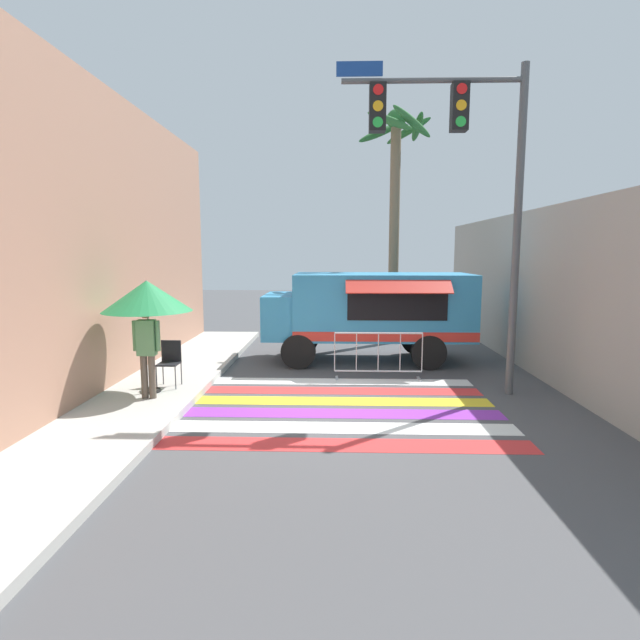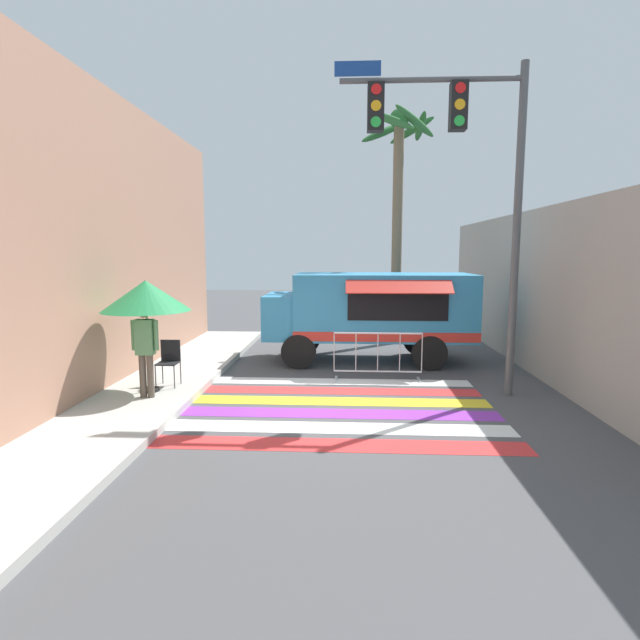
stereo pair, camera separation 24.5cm
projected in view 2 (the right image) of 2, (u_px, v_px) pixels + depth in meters
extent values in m
plane|color=#4C4C4F|center=(325.00, 404.00, 9.70)|extent=(60.00, 60.00, 0.00)
cube|color=#B7B5AD|center=(85.00, 397.00, 9.95)|extent=(4.40, 16.00, 0.14)
cube|color=tan|center=(81.00, 240.00, 9.53)|extent=(0.25, 16.00, 6.32)
cube|color=#A39E93|center=(535.00, 292.00, 12.15)|extent=(0.20, 16.00, 3.97)
cube|color=red|center=(320.00, 445.00, 7.64)|extent=(6.40, 0.56, 0.01)
cube|color=white|center=(322.00, 428.00, 8.39)|extent=(6.40, 0.56, 0.01)
cube|color=purple|center=(324.00, 413.00, 9.14)|extent=(6.40, 0.56, 0.01)
cube|color=yellow|center=(326.00, 401.00, 9.90)|extent=(6.40, 0.56, 0.01)
cube|color=red|center=(327.00, 391.00, 10.65)|extent=(6.40, 0.56, 0.01)
cube|color=white|center=(329.00, 381.00, 11.40)|extent=(6.40, 0.56, 0.01)
cube|color=#338CBF|center=(383.00, 306.00, 13.37)|extent=(4.66, 2.16, 1.71)
cube|color=#338CBF|center=(297.00, 315.00, 13.53)|extent=(1.64, 1.99, 1.15)
cube|color=#1E232D|center=(269.00, 305.00, 13.53)|extent=(0.06, 1.73, 0.44)
cube|color=black|center=(398.00, 305.00, 12.25)|extent=(2.47, 0.03, 0.77)
cube|color=red|center=(399.00, 287.00, 11.99)|extent=(2.57, 0.43, 0.31)
cube|color=red|center=(386.00, 337.00, 12.38)|extent=(4.66, 0.01, 0.24)
cylinder|color=black|center=(299.00, 351.00, 12.64)|extent=(0.88, 0.22, 0.88)
cylinder|color=black|center=(305.00, 338.00, 14.61)|extent=(0.88, 0.22, 0.88)
cylinder|color=black|center=(429.00, 353.00, 12.47)|extent=(0.88, 0.22, 0.88)
cylinder|color=black|center=(418.00, 339.00, 14.43)|extent=(0.88, 0.22, 0.88)
cylinder|color=#515456|center=(516.00, 235.00, 9.90)|extent=(0.16, 0.16, 6.55)
cylinder|color=#515456|center=(431.00, 80.00, 9.60)|extent=(3.53, 0.11, 0.11)
cube|color=black|center=(458.00, 106.00, 9.61)|extent=(0.32, 0.28, 0.90)
cylinder|color=red|center=(461.00, 88.00, 9.43)|extent=(0.20, 0.02, 0.20)
cylinder|color=#F2A519|center=(460.00, 104.00, 9.47)|extent=(0.20, 0.02, 0.20)
cylinder|color=green|center=(459.00, 121.00, 9.51)|extent=(0.20, 0.02, 0.20)
cube|color=black|center=(376.00, 108.00, 9.70)|extent=(0.32, 0.28, 0.90)
cylinder|color=red|center=(376.00, 89.00, 9.52)|extent=(0.20, 0.02, 0.20)
cylinder|color=#F2A519|center=(376.00, 106.00, 9.56)|extent=(0.20, 0.02, 0.20)
cylinder|color=green|center=(376.00, 122.00, 9.60)|extent=(0.20, 0.02, 0.20)
cube|color=navy|center=(358.00, 69.00, 9.63)|extent=(0.90, 0.02, 0.28)
cylinder|color=black|center=(150.00, 390.00, 10.09)|extent=(0.36, 0.36, 0.06)
cylinder|color=#B2B2B7|center=(148.00, 336.00, 9.94)|extent=(0.04, 0.04, 2.24)
cone|color=#268C4C|center=(146.00, 296.00, 9.84)|extent=(1.73, 1.73, 0.61)
cylinder|color=#4C4C51|center=(156.00, 377.00, 10.28)|extent=(0.02, 0.02, 0.47)
cylinder|color=#4C4C51|center=(174.00, 377.00, 10.26)|extent=(0.02, 0.02, 0.47)
cylinder|color=#4C4C51|center=(163.00, 373.00, 10.67)|extent=(0.02, 0.02, 0.47)
cylinder|color=#4C4C51|center=(181.00, 373.00, 10.65)|extent=(0.02, 0.02, 0.47)
cube|color=black|center=(168.00, 363.00, 10.43)|extent=(0.42, 0.42, 0.03)
cube|color=black|center=(171.00, 350.00, 10.59)|extent=(0.42, 0.03, 0.45)
cylinder|color=brown|center=(143.00, 376.00, 9.63)|extent=(0.13, 0.13, 0.84)
cylinder|color=brown|center=(150.00, 376.00, 9.62)|extent=(0.13, 0.13, 0.84)
cube|color=#598C59|center=(145.00, 337.00, 9.52)|extent=(0.34, 0.20, 0.68)
cylinder|color=#598C59|center=(134.00, 335.00, 9.53)|extent=(0.09, 0.09, 0.58)
cylinder|color=#598C59|center=(156.00, 335.00, 9.51)|extent=(0.09, 0.09, 0.58)
sphere|color=#9E7051|center=(144.00, 312.00, 9.46)|extent=(0.24, 0.24, 0.24)
cylinder|color=#B7BABF|center=(378.00, 333.00, 11.43)|extent=(2.02, 0.04, 0.04)
cylinder|color=#B7BABF|center=(378.00, 371.00, 11.55)|extent=(2.02, 0.04, 0.04)
cylinder|color=#B7BABF|center=(334.00, 352.00, 11.54)|extent=(0.02, 0.02, 0.89)
cylinder|color=#B7BABF|center=(356.00, 352.00, 11.51)|extent=(0.02, 0.02, 0.89)
cylinder|color=#B7BABF|center=(378.00, 352.00, 11.49)|extent=(0.02, 0.02, 0.89)
cylinder|color=#B7BABF|center=(400.00, 353.00, 11.46)|extent=(0.02, 0.02, 0.89)
cylinder|color=#B7BABF|center=(422.00, 353.00, 11.43)|extent=(0.02, 0.02, 0.89)
cube|color=#B7BABF|center=(336.00, 379.00, 11.62)|extent=(0.06, 0.44, 0.03)
cube|color=#B7BABF|center=(419.00, 380.00, 11.52)|extent=(0.06, 0.44, 0.03)
cylinder|color=#7A664C|center=(397.00, 236.00, 15.87)|extent=(0.32, 0.32, 6.89)
sphere|color=#2D6B33|center=(399.00, 119.00, 15.39)|extent=(0.60, 0.60, 0.60)
ellipsoid|color=#2D6B33|center=(421.00, 126.00, 15.42)|extent=(0.31, 1.31, 0.79)
ellipsoid|color=#2D6B33|center=(412.00, 130.00, 16.07)|extent=(1.48, 1.12, 0.82)
ellipsoid|color=#2D6B33|center=(383.00, 132.00, 16.21)|extent=(1.61, 1.04, 0.95)
ellipsoid|color=#2D6B33|center=(379.00, 126.00, 15.46)|extent=(0.25, 1.21, 0.71)
ellipsoid|color=#2D6B33|center=(392.00, 120.00, 14.75)|extent=(1.44, 0.78, 0.82)
ellipsoid|color=#2D6B33|center=(415.00, 121.00, 14.72)|extent=(1.43, 0.95, 0.96)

